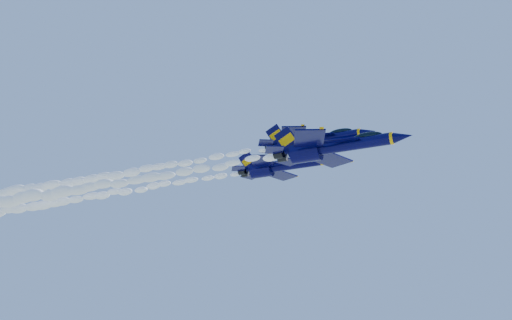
% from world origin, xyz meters
% --- Properties ---
extents(jet_lead, '(17.22, 14.12, 6.40)m').
position_xyz_m(jet_lead, '(13.87, -13.36, 148.24)').
color(jet_lead, '#040231').
extents(smoke_trail_jet_lead, '(51.15, 2.19, 1.97)m').
position_xyz_m(smoke_trail_jet_lead, '(-19.06, -13.36, 147.78)').
color(smoke_trail_jet_lead, white).
extents(jet_second, '(15.91, 13.05, 5.91)m').
position_xyz_m(jet_second, '(8.35, -4.38, 153.28)').
color(jet_second, '#040231').
extents(smoke_trail_jet_second, '(51.15, 2.03, 1.82)m').
position_xyz_m(smoke_trail_jet_second, '(-24.02, -4.38, 152.82)').
color(smoke_trail_jet_second, white).
extents(jet_third, '(15.54, 12.75, 5.77)m').
position_xyz_m(jet_third, '(1.27, 1.15, 152.22)').
color(jet_third, '#040231').
extents(smoke_trail_jet_third, '(51.15, 1.98, 1.78)m').
position_xyz_m(smoke_trail_jet_third, '(-30.94, 1.15, 151.77)').
color(smoke_trail_jet_third, white).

